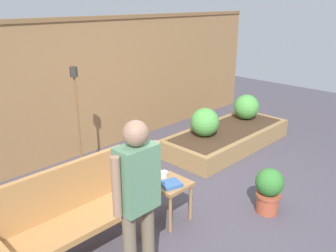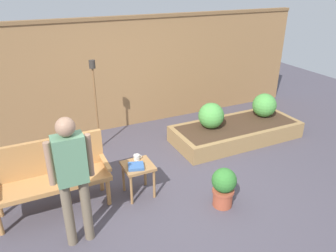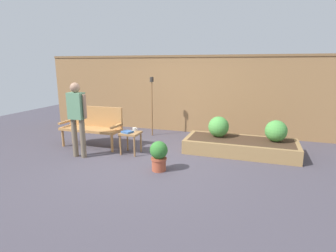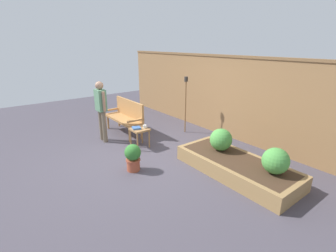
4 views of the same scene
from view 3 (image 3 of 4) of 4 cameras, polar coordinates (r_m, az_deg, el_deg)
ground_plane at (r=5.68m, az=-5.28°, el=-6.96°), size 14.00×14.00×0.00m
fence_back at (r=7.83m, az=2.33°, el=6.82°), size 8.40×0.14×2.16m
garden_bench at (r=6.66m, az=-15.52°, el=0.49°), size 1.44×0.48×0.94m
side_table at (r=5.95m, az=-7.85°, el=-2.09°), size 0.40×0.40×0.48m
cup_on_table at (r=6.01m, az=-7.02°, el=-0.70°), size 0.12×0.09×0.08m
book_on_table at (r=5.89m, az=-8.55°, el=-1.22°), size 0.25×0.24×0.04m
potted_boxwood at (r=4.99m, az=-1.94°, el=-6.02°), size 0.33×0.33×0.56m
raised_planter_bed at (r=6.21m, az=14.90°, el=-4.12°), size 2.40×1.00×0.30m
shrub_near_bench at (r=6.26m, az=10.56°, el=-0.14°), size 0.46×0.46×0.46m
shrub_far_corner at (r=6.22m, az=21.72°, el=-0.97°), size 0.46×0.46×0.46m
tiki_torch at (r=7.30m, az=-3.41°, el=6.41°), size 0.10×0.10×1.59m
person_by_bench at (r=5.86m, az=-18.57°, el=2.51°), size 0.47×0.20×1.56m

